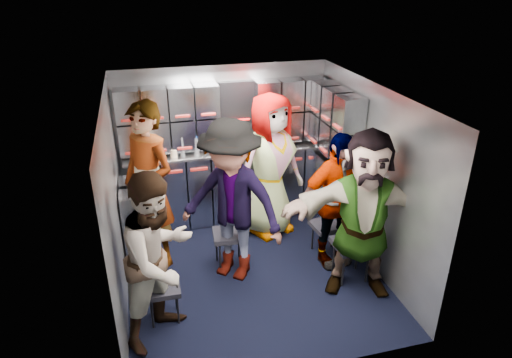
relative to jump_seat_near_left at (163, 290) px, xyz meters
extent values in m
plane|color=black|center=(1.03, 0.53, -0.35)|extent=(3.00, 3.00, 0.00)
cube|color=gray|center=(1.03, 2.03, 0.70)|extent=(2.80, 0.04, 2.10)
cube|color=gray|center=(-0.37, 0.53, 0.70)|extent=(0.04, 3.00, 2.10)
cube|color=gray|center=(2.43, 0.53, 0.70)|extent=(0.04, 3.00, 2.10)
cube|color=silver|center=(1.03, 0.53, 1.75)|extent=(2.80, 3.00, 0.02)
cube|color=#9BA0AB|center=(1.03, 1.82, 0.14)|extent=(2.68, 0.38, 0.99)
cube|color=#9BA0AB|center=(-0.16, 1.09, 0.14)|extent=(0.38, 0.76, 0.99)
cube|color=#B2B5BA|center=(1.03, 1.82, 0.66)|extent=(2.68, 0.42, 0.03)
cube|color=#9BA0AB|center=(1.03, 1.88, 1.14)|extent=(2.68, 0.28, 0.82)
cube|color=#9BA0AB|center=(2.28, 1.23, 1.14)|extent=(0.28, 1.00, 0.82)
cube|color=#9BA0AB|center=(2.28, 1.13, 0.15)|extent=(0.28, 1.20, 1.00)
cube|color=#A21F19|center=(1.03, 1.62, 0.53)|extent=(2.60, 0.02, 0.03)
cube|color=black|center=(0.00, 0.00, 0.02)|extent=(0.34, 0.33, 0.05)
cylinder|color=black|center=(-0.12, -0.11, -0.18)|extent=(0.02, 0.02, 0.36)
cylinder|color=black|center=(0.12, -0.11, -0.18)|extent=(0.02, 0.02, 0.36)
cylinder|color=black|center=(-0.12, 0.11, -0.18)|extent=(0.02, 0.02, 0.36)
cylinder|color=black|center=(0.12, 0.11, -0.18)|extent=(0.02, 0.02, 0.36)
cube|color=black|center=(0.82, 0.74, 0.06)|extent=(0.40, 0.38, 0.06)
cylinder|color=black|center=(0.68, 0.62, -0.16)|extent=(0.02, 0.02, 0.39)
cylinder|color=black|center=(0.96, 0.62, -0.16)|extent=(0.02, 0.02, 0.39)
cylinder|color=black|center=(0.68, 0.86, -0.16)|extent=(0.02, 0.02, 0.39)
cylinder|color=black|center=(0.96, 0.86, -0.16)|extent=(0.02, 0.02, 0.39)
cube|color=black|center=(1.50, 1.56, 0.05)|extent=(0.45, 0.44, 0.06)
cylinder|color=black|center=(1.36, 1.44, -0.16)|extent=(0.02, 0.02, 0.39)
cylinder|color=black|center=(1.63, 1.44, -0.16)|extent=(0.02, 0.02, 0.39)
cylinder|color=black|center=(1.36, 1.68, -0.16)|extent=(0.02, 0.02, 0.39)
cylinder|color=black|center=(1.63, 1.68, -0.16)|extent=(0.02, 0.02, 0.39)
cube|color=black|center=(2.01, 0.68, 0.03)|extent=(0.38, 0.37, 0.05)
cylinder|color=black|center=(1.88, 0.57, -0.17)|extent=(0.02, 0.02, 0.37)
cylinder|color=black|center=(2.14, 0.57, -0.17)|extent=(0.02, 0.02, 0.37)
cylinder|color=black|center=(1.88, 0.79, -0.17)|extent=(0.02, 0.02, 0.37)
cylinder|color=black|center=(2.14, 0.79, -0.17)|extent=(0.02, 0.02, 0.37)
cube|color=black|center=(2.08, 0.15, 0.08)|extent=(0.40, 0.38, 0.06)
cylinder|color=black|center=(1.94, 0.02, -0.15)|extent=(0.03, 0.03, 0.42)
cylinder|color=black|center=(2.23, 0.02, -0.15)|extent=(0.03, 0.03, 0.42)
cylinder|color=black|center=(1.94, 0.27, -0.15)|extent=(0.03, 0.03, 0.42)
cylinder|color=black|center=(2.23, 0.27, -0.15)|extent=(0.03, 0.03, 0.42)
imported|color=black|center=(-0.02, 1.04, 0.63)|extent=(0.82, 0.85, 1.97)
imported|color=black|center=(0.00, -0.18, 0.49)|extent=(1.04, 1.03, 1.69)
imported|color=black|center=(0.82, 0.56, 0.58)|extent=(1.37, 1.30, 1.86)
imported|color=black|center=(1.50, 1.38, 0.58)|extent=(1.07, 0.90, 1.87)
imported|color=black|center=(2.01, 0.50, 0.46)|extent=(1.00, 0.53, 1.63)
imported|color=black|center=(2.08, -0.03, 0.56)|extent=(1.78, 1.11, 1.83)
cylinder|color=white|center=(0.62, 1.77, 0.79)|extent=(0.07, 0.07, 0.22)
cylinder|color=white|center=(0.45, 1.77, 0.80)|extent=(0.06, 0.06, 0.25)
cylinder|color=white|center=(1.69, 1.77, 0.81)|extent=(0.07, 0.07, 0.27)
cylinder|color=beige|center=(0.33, 1.76, 0.72)|extent=(0.09, 0.09, 0.10)
cylinder|color=beige|center=(1.59, 1.76, 0.72)|extent=(0.09, 0.09, 0.09)
camera|label=1|loc=(-0.03, -3.69, 2.87)|focal=32.00mm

